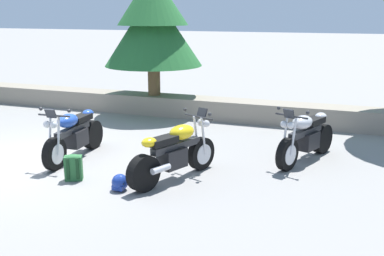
{
  "coord_description": "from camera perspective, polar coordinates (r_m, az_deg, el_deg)",
  "views": [
    {
      "loc": [
        6.01,
        -6.91,
        2.89
      ],
      "look_at": [
        3.04,
        1.2,
        0.65
      ],
      "focal_mm": 42.02,
      "sensor_mm": 36.0,
      "label": 1
    }
  ],
  "objects": [
    {
      "name": "motorcycle_blue_near_left",
      "position": [
        9.31,
        -14.81,
        -0.91
      ],
      "size": [
        0.67,
        2.07,
        1.18
      ],
      "color": "black",
      "rests_on": "ground"
    },
    {
      "name": "motorcycle_silver_far_right",
      "position": [
        9.12,
        14.2,
        -1.2
      ],
      "size": [
        1.01,
        1.98,
        1.18
      ],
      "color": "black",
      "rests_on": "ground"
    },
    {
      "name": "ground_plane",
      "position": [
        9.6,
        -19.94,
        -3.88
      ],
      "size": [
        120.0,
        120.0,
        0.0
      ],
      "primitive_type": "plane",
      "color": "gray"
    },
    {
      "name": "rider_backpack",
      "position": [
        8.21,
        -14.81,
        -4.77
      ],
      "size": [
        0.35,
        0.33,
        0.47
      ],
      "color": "#2D6B38",
      "rests_on": "ground"
    },
    {
      "name": "rider_helmet",
      "position": [
        7.61,
        -9.16,
        -6.86
      ],
      "size": [
        0.28,
        0.28,
        0.28
      ],
      "color": "navy",
      "rests_on": "ground"
    },
    {
      "name": "motorcycle_yellow_centre",
      "position": [
        7.9,
        -2.15,
        -3.18
      ],
      "size": [
        1.03,
        1.97,
        1.18
      ],
      "color": "black",
      "rests_on": "ground"
    },
    {
      "name": "stone_wall",
      "position": [
        13.42,
        -6.93,
        3.19
      ],
      "size": [
        36.0,
        0.8,
        0.55
      ],
      "primitive_type": "cube",
      "color": "gray",
      "rests_on": "ground"
    },
    {
      "name": "pine_tree_mid_left",
      "position": [
        12.9,
        -5.0,
        13.4
      ],
      "size": [
        2.76,
        2.76,
        3.45
      ],
      "color": "brown",
      "rests_on": "stone_wall"
    }
  ]
}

